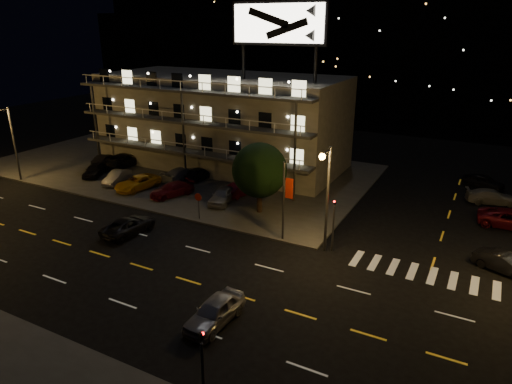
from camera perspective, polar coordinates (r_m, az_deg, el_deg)
The scene contains 27 objects.
ground at distance 32.11m, azimuth -11.41°, elevation -9.96°, with size 140.00×140.00×0.00m, color black.
curb_nw at distance 54.57m, azimuth -9.84°, elevation 3.07°, with size 44.00×24.00×0.15m, color #3A3A37.
motel at distance 54.11m, azimuth -4.20°, elevation 8.93°, with size 28.00×13.80×18.10m.
hill_backdrop at distance 93.17m, azimuth 13.35°, elevation 17.07°, with size 120.00×25.00×24.00m.
streetlight_nw at distance 54.01m, azimuth -28.42°, elevation 6.10°, with size 0.44×1.92×8.00m.
streetlight_nc at distance 32.53m, azimuth 8.78°, elevation 0.28°, with size 0.44×1.92×8.00m.
signal_nw at distance 33.76m, azimuth 9.69°, elevation -3.38°, with size 0.20×0.27×4.60m.
signal_sw at distance 20.56m, azimuth -6.72°, elevation -20.53°, with size 0.20×0.27×4.60m.
banner_north at distance 34.63m, azimuth 3.58°, elevation -0.96°, with size 0.83×0.16×6.40m.
stop_sign at distance 39.14m, azimuth -7.21°, elevation -1.22°, with size 0.91×0.11×2.61m.
tree at distance 39.58m, azimuth 0.40°, elevation 2.55°, with size 5.00×4.82×6.30m.
lot_car_0 at distance 53.36m, azimuth -19.53°, elevation 2.63°, with size 1.62×4.01×1.37m, color black.
lot_car_1 at distance 50.19m, azimuth -17.00°, elevation 1.79°, with size 1.36×3.89×1.28m, color gray.
lot_car_2 at distance 47.74m, azimuth -14.60°, elevation 1.14°, with size 2.25×4.88×1.36m, color orange.
lot_car_3 at distance 45.12m, azimuth -10.46°, elevation 0.31°, with size 1.82×4.48×1.30m, color #550C16.
lot_car_4 at distance 42.78m, azimuth -4.19°, elevation -0.41°, with size 1.70×4.23×1.44m, color gray.
lot_car_5 at distance 57.13m, azimuth -18.27°, elevation 3.87°, with size 1.37×3.94×1.30m, color black.
lot_car_6 at distance 56.06m, azimuth -16.00°, elevation 3.93°, with size 2.53×5.48×1.52m, color black.
lot_car_7 at distance 49.38m, azimuth -9.14°, elevation 2.24°, with size 2.03×4.98×1.45m, color gray.
lot_car_8 at distance 49.38m, azimuth -7.16°, elevation 2.31°, with size 1.64×4.07×1.39m, color black.
lot_car_9 at distance 44.56m, azimuth -1.79°, elevation 0.41°, with size 1.40×4.02×1.33m, color #550C16.
side_car_0 at distance 35.63m, azimuth 28.62°, elevation -7.82°, with size 1.41×4.03×1.33m, color black.
side_car_1 at distance 43.39m, azimuth 29.38°, elevation -2.99°, with size 2.46×5.33×1.48m, color #550C16.
side_car_2 at distance 48.32m, azimuth 27.40°, elevation -0.52°, with size 1.87×4.60×1.33m, color gray.
side_car_3 at distance 52.53m, azimuth 26.59°, elevation 1.18°, with size 1.62×4.03×1.37m, color black.
road_car_east at distance 26.63m, azimuth -5.17°, elevation -14.64°, with size 1.76×4.37×1.49m, color gray.
road_car_west at distance 38.27m, azimuth -15.62°, elevation -4.06°, with size 2.20×4.77×1.33m, color black.
Camera 1 is at (18.19, -21.10, 15.96)m, focal length 32.00 mm.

